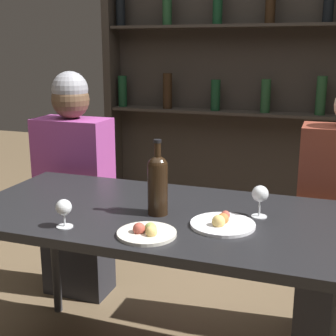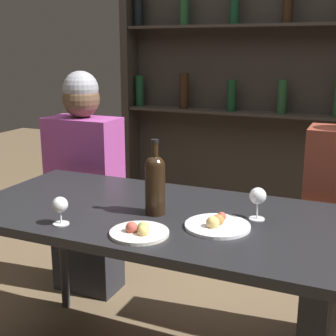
{
  "view_description": "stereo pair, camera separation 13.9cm",
  "coord_description": "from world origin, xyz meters",
  "px_view_note": "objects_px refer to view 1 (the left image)",
  "views": [
    {
      "loc": [
        0.62,
        -1.64,
        1.4
      ],
      "look_at": [
        0.0,
        0.11,
        0.92
      ],
      "focal_mm": 50.0,
      "sensor_mm": 36.0,
      "label": 1
    },
    {
      "loc": [
        0.75,
        -1.59,
        1.4
      ],
      "look_at": [
        0.0,
        0.11,
        0.92
      ],
      "focal_mm": 50.0,
      "sensor_mm": 36.0,
      "label": 2
    }
  ],
  "objects_px": {
    "food_plate_1": "(222,223)",
    "seated_person_left": "(75,190)",
    "wine_bottle": "(158,182)",
    "wine_glass_0": "(64,209)",
    "wine_glass_1": "(260,195)",
    "food_plate_0": "(147,232)"
  },
  "relations": [
    {
      "from": "food_plate_1",
      "to": "seated_person_left",
      "type": "xyz_separation_m",
      "value": [
        -0.98,
        0.63,
        -0.16
      ]
    },
    {
      "from": "food_plate_0",
      "to": "food_plate_1",
      "type": "distance_m",
      "value": 0.29
    },
    {
      "from": "wine_bottle",
      "to": "food_plate_1",
      "type": "distance_m",
      "value": 0.29
    },
    {
      "from": "wine_glass_0",
      "to": "wine_glass_1",
      "type": "xyz_separation_m",
      "value": [
        0.65,
        0.34,
        0.02
      ]
    },
    {
      "from": "wine_bottle",
      "to": "seated_person_left",
      "type": "relative_size",
      "value": 0.23
    },
    {
      "from": "wine_bottle",
      "to": "wine_glass_1",
      "type": "height_order",
      "value": "wine_bottle"
    },
    {
      "from": "food_plate_1",
      "to": "seated_person_left",
      "type": "relative_size",
      "value": 0.19
    },
    {
      "from": "wine_glass_1",
      "to": "seated_person_left",
      "type": "relative_size",
      "value": 0.1
    },
    {
      "from": "wine_bottle",
      "to": "food_plate_0",
      "type": "distance_m",
      "value": 0.25
    },
    {
      "from": "food_plate_0",
      "to": "wine_glass_1",
      "type": "bearing_deg",
      "value": 42.77
    },
    {
      "from": "wine_bottle",
      "to": "seated_person_left",
      "type": "xyz_separation_m",
      "value": [
        -0.72,
        0.59,
        -0.28
      ]
    },
    {
      "from": "wine_bottle",
      "to": "wine_glass_1",
      "type": "relative_size",
      "value": 2.37
    },
    {
      "from": "food_plate_1",
      "to": "seated_person_left",
      "type": "distance_m",
      "value": 1.18
    },
    {
      "from": "wine_glass_0",
      "to": "food_plate_0",
      "type": "xyz_separation_m",
      "value": [
        0.31,
        0.03,
        -0.06
      ]
    },
    {
      "from": "food_plate_1",
      "to": "wine_bottle",
      "type": "bearing_deg",
      "value": 171.2
    },
    {
      "from": "wine_bottle",
      "to": "wine_glass_0",
      "type": "xyz_separation_m",
      "value": [
        -0.27,
        -0.24,
        -0.06
      ]
    },
    {
      "from": "wine_bottle",
      "to": "food_plate_0",
      "type": "xyz_separation_m",
      "value": [
        0.04,
        -0.21,
        -0.12
      ]
    },
    {
      "from": "wine_glass_0",
      "to": "food_plate_0",
      "type": "relative_size",
      "value": 0.51
    },
    {
      "from": "wine_glass_0",
      "to": "seated_person_left",
      "type": "height_order",
      "value": "seated_person_left"
    },
    {
      "from": "wine_bottle",
      "to": "food_plate_1",
      "type": "xyz_separation_m",
      "value": [
        0.27,
        -0.04,
        -0.12
      ]
    },
    {
      "from": "seated_person_left",
      "to": "wine_glass_1",
      "type": "bearing_deg",
      "value": -24.03
    },
    {
      "from": "wine_glass_0",
      "to": "food_plate_0",
      "type": "bearing_deg",
      "value": 4.79
    }
  ]
}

